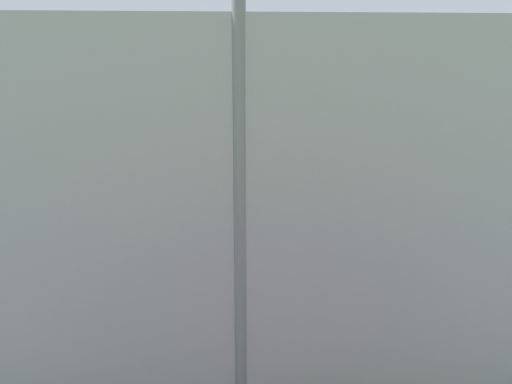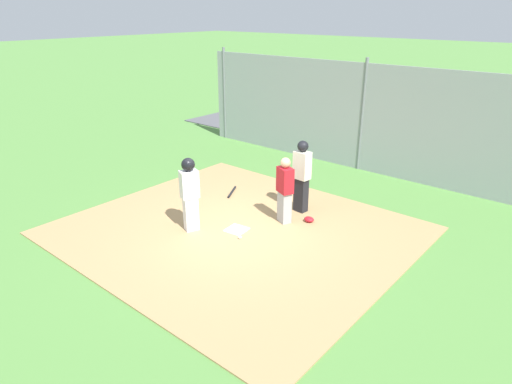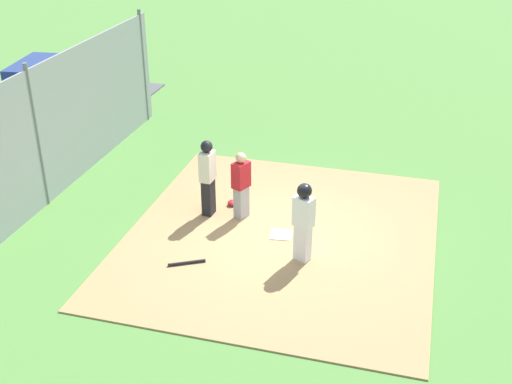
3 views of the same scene
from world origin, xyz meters
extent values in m
plane|color=#51843D|center=(0.00, 0.00, 0.00)|extent=(140.00, 140.00, 0.00)
cube|color=#A88456|center=(0.00, 0.00, 0.01)|extent=(7.20, 6.40, 0.03)
cube|color=white|center=(0.00, 0.00, 0.04)|extent=(0.49, 0.49, 0.02)
cube|color=#9E9EA3|center=(-0.55, -1.04, 0.40)|extent=(0.36, 0.32, 0.74)
cube|color=#B21923|center=(-0.55, -1.04, 1.06)|extent=(0.45, 0.39, 0.59)
sphere|color=tan|center=(-0.55, -1.04, 1.47)|extent=(0.23, 0.23, 0.23)
cube|color=black|center=(-0.49, -1.79, 0.45)|extent=(0.32, 0.24, 0.84)
cube|color=beige|center=(-0.49, -1.79, 1.21)|extent=(0.40, 0.29, 0.67)
sphere|color=black|center=(-0.49, -1.79, 1.67)|extent=(0.26, 0.26, 0.26)
cube|color=silver|center=(0.79, 0.62, 0.42)|extent=(0.32, 0.36, 0.78)
cube|color=white|center=(0.79, 0.62, 1.12)|extent=(0.39, 0.45, 0.62)
sphere|color=tan|center=(0.79, 0.62, 1.55)|extent=(0.24, 0.24, 0.24)
sphere|color=black|center=(0.79, 0.62, 1.57)|extent=(0.29, 0.29, 0.29)
cylinder|color=black|center=(1.58, -1.54, 0.06)|extent=(0.41, 0.69, 0.06)
ellipsoid|color=#B21923|center=(-1.00, -1.40, 0.09)|extent=(0.24, 0.20, 0.12)
sphere|color=white|center=(-0.33, 0.26, 0.07)|extent=(0.07, 0.07, 0.07)
cube|color=#93999E|center=(0.00, -5.60, 1.60)|extent=(12.00, 0.05, 3.20)
cylinder|color=slate|center=(0.00, -5.60, 1.68)|extent=(0.10, 0.10, 3.35)
camera|label=1|loc=(-0.11, -9.29, 2.88)|focal=37.82mm
camera|label=2|loc=(-6.16, 6.62, 4.64)|focal=31.60mm
camera|label=3|loc=(11.58, 2.65, 7.17)|focal=45.51mm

